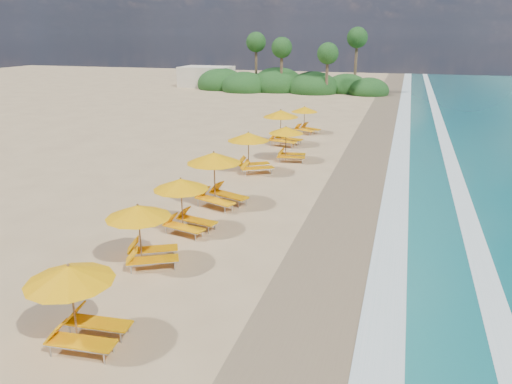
# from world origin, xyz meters

# --- Properties ---
(ground) EXTENTS (160.00, 160.00, 0.00)m
(ground) POSITION_xyz_m (0.00, 0.00, 0.00)
(ground) COLOR tan
(ground) RESTS_ON ground
(wet_sand) EXTENTS (4.00, 160.00, 0.01)m
(wet_sand) POSITION_xyz_m (4.00, 0.00, 0.01)
(wet_sand) COLOR #816D4D
(wet_sand) RESTS_ON ground
(surf_foam) EXTENTS (4.00, 160.00, 0.01)m
(surf_foam) POSITION_xyz_m (6.70, 0.00, 0.03)
(surf_foam) COLOR white
(surf_foam) RESTS_ON ground
(station_2) EXTENTS (2.50, 2.34, 2.20)m
(station_2) POSITION_xyz_m (-1.65, -9.46, 1.23)
(station_2) COLOR olive
(station_2) RESTS_ON ground
(station_3) EXTENTS (2.89, 2.89, 2.18)m
(station_3) POSITION_xyz_m (-2.30, -5.04, 1.22)
(station_3) COLOR olive
(station_3) RESTS_ON ground
(station_4) EXTENTS (2.67, 2.56, 2.18)m
(station_4) POSITION_xyz_m (-2.25, -2.01, 1.22)
(station_4) COLOR olive
(station_4) RESTS_ON ground
(station_5) EXTENTS (3.19, 3.14, 2.48)m
(station_5) POSITION_xyz_m (-2.16, 1.22, 1.39)
(station_5) COLOR olive
(station_5) RESTS_ON ground
(station_6) EXTENTS (3.15, 3.15, 2.33)m
(station_6) POSITION_xyz_m (-2.32, 6.79, 1.31)
(station_6) COLOR olive
(station_6) RESTS_ON ground
(station_7) EXTENTS (2.55, 2.43, 2.15)m
(station_7) POSITION_xyz_m (-0.98, 9.94, 1.21)
(station_7) COLOR olive
(station_7) RESTS_ON ground
(station_8) EXTENTS (3.04, 2.93, 2.48)m
(station_8) POSITION_xyz_m (-2.34, 14.06, 1.39)
(station_8) COLOR olive
(station_8) RESTS_ON ground
(station_9) EXTENTS (2.76, 2.76, 2.09)m
(station_9) POSITION_xyz_m (-1.67, 18.66, 1.17)
(station_9) COLOR olive
(station_9) RESTS_ON ground
(treeline) EXTENTS (25.80, 8.80, 9.74)m
(treeline) POSITION_xyz_m (-9.94, 45.51, 1.00)
(treeline) COLOR #163D14
(treeline) RESTS_ON ground
(beach_building) EXTENTS (7.00, 5.00, 2.80)m
(beach_building) POSITION_xyz_m (-22.00, 48.00, 1.40)
(beach_building) COLOR beige
(beach_building) RESTS_ON ground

